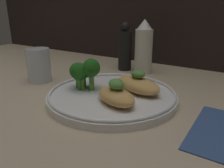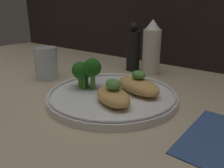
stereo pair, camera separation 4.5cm
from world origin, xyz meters
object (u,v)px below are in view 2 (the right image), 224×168
plate (112,95)px  broccoli_bunch (86,70)px  pepper_grinder (133,49)px  drinking_glass (46,63)px  sauce_bottle (152,49)px

plate → broccoli_bunch: size_ratio=3.70×
pepper_grinder → drinking_glass: pepper_grinder is taller
plate → pepper_grinder: pepper_grinder is taller
plate → pepper_grinder: (-9.93, 22.38, 5.58)cm
sauce_bottle → drinking_glass: (-19.33, -22.47, -3.13)cm
broccoli_bunch → drinking_glass: (-16.53, 0.96, -1.26)cm
broccoli_bunch → sauce_bottle: bearing=83.2°
plate → broccoli_bunch: bearing=-170.7°
sauce_bottle → pepper_grinder: (-6.32, 0.00, -0.90)cm
plate → drinking_glass: size_ratio=3.12×
broccoli_bunch → plate: bearing=9.3°
broccoli_bunch → sauce_bottle: 23.67cm
sauce_bottle → drinking_glass: sauce_bottle is taller
sauce_bottle → drinking_glass: size_ratio=1.80×
pepper_grinder → broccoli_bunch: bearing=-81.5°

